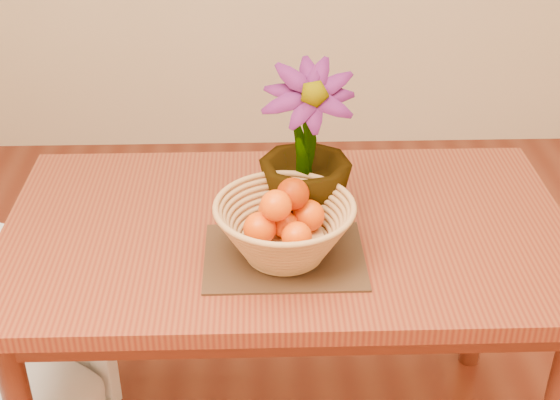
{
  "coord_description": "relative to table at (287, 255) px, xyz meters",
  "views": [
    {
      "loc": [
        -0.07,
        -1.31,
        1.79
      ],
      "look_at": [
        -0.02,
        0.22,
        0.87
      ],
      "focal_mm": 50.0,
      "sensor_mm": 36.0,
      "label": 1
    }
  ],
  "objects": [
    {
      "name": "table",
      "position": [
        0.0,
        0.0,
        0.0
      ],
      "size": [
        1.4,
        0.8,
        0.75
      ],
      "color": "maroon",
      "rests_on": "floor"
    },
    {
      "name": "placemat",
      "position": [
        -0.01,
        -0.14,
        0.09
      ],
      "size": [
        0.37,
        0.28,
        0.01
      ],
      "primitive_type": "cube",
      "rotation": [
        0.0,
        0.0,
        0.0
      ],
      "color": "#392214",
      "rests_on": "table"
    },
    {
      "name": "wicker_basket",
      "position": [
        -0.01,
        -0.14,
        0.16
      ],
      "size": [
        0.32,
        0.32,
        0.13
      ],
      "color": "#BC7F4E",
      "rests_on": "placemat"
    },
    {
      "name": "orange_pile",
      "position": [
        -0.01,
        -0.13,
        0.21
      ],
      "size": [
        0.19,
        0.18,
        0.13
      ],
      "rotation": [
        0.0,
        0.0,
        -0.19
      ],
      "color": "#E05E03",
      "rests_on": "wicker_basket"
    },
    {
      "name": "potted_plant",
      "position": [
        0.04,
        0.03,
        0.29
      ],
      "size": [
        0.23,
        0.23,
        0.4
      ],
      "primitive_type": "imported",
      "rotation": [
        0.0,
        0.0,
        -0.04
      ],
      "color": "#1B4212",
      "rests_on": "table"
    }
  ]
}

